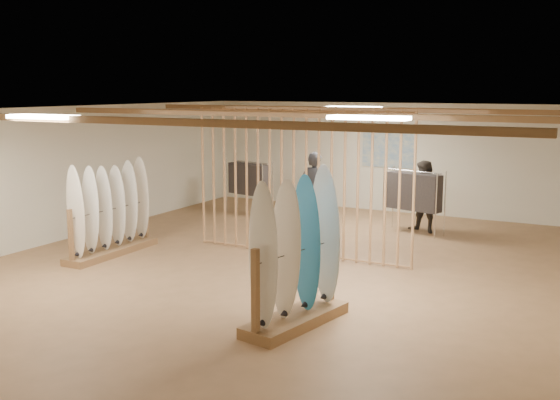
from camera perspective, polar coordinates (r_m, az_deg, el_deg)
The scene contains 14 objects.
floor at distance 11.93m, azimuth -0.00°, elevation -5.69°, with size 12.00×12.00×0.00m, color #9F754D.
ceiling at distance 11.50m, azimuth -0.00°, elevation 7.88°, with size 12.00×12.00×0.00m, color gray.
wall_back at distance 17.13m, azimuth 9.43°, elevation 3.67°, with size 12.00×12.00×0.00m, color silver.
wall_left at distance 14.63m, azimuth -17.61°, elevation 2.32°, with size 12.00×12.00×0.00m, color silver.
ceiling_slats at distance 11.51m, azimuth -0.00°, elevation 7.48°, with size 9.50×6.12×0.10m, color olive.
light_panels at distance 11.51m, azimuth -0.00°, elevation 7.58°, with size 1.20×0.35×0.06m, color white.
bamboo_partition at distance 12.34m, azimuth 1.73°, elevation 1.47°, with size 4.45×0.05×2.78m.
poster at distance 17.09m, azimuth 9.43°, elevation 4.33°, with size 1.40×0.03×0.90m, color #336DB2.
rack_left at distance 12.95m, azimuth -14.50°, elevation -2.01°, with size 0.51×2.20×1.77m.
rack_right at distance 8.81m, azimuth 1.39°, elevation -6.63°, with size 0.88×1.83×2.04m.
clothing_rack_a at distance 16.58m, azimuth -2.70°, elevation 1.83°, with size 1.25×0.61×1.38m.
clothing_rack_b at distance 14.65m, azimuth 11.58°, elevation 0.72°, with size 1.29×0.66×1.43m.
shopper_a at distance 14.72m, azimuth 3.01°, elevation 1.26°, with size 0.73×0.50×2.01m, color #2B2D33.
shopper_b at distance 14.76m, azimuth 12.52°, elevation 0.67°, with size 0.87×0.68×1.81m, color #37312A.
Camera 1 is at (5.37, -10.17, 3.17)m, focal length 42.00 mm.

